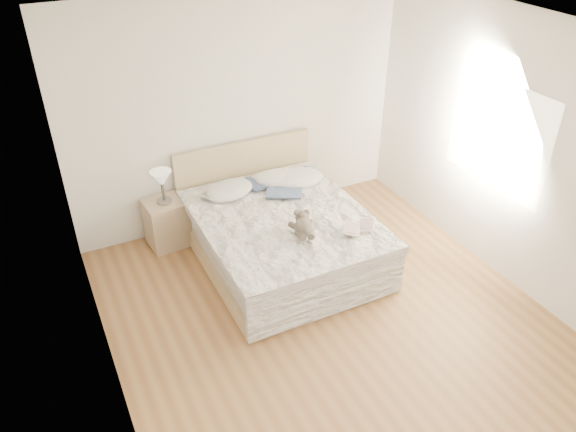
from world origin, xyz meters
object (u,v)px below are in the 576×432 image
Objects in this scene: bed at (280,234)px; photo_book at (217,195)px; nightstand at (167,223)px; teddy_bear at (304,233)px; table_lamp at (161,180)px; childrens_book at (359,227)px.

photo_book is (-0.49, 0.59, 0.32)m from bed.
nightstand is 1.68× the size of teddy_bear.
bed is 1.32m from nightstand.
photo_book is (0.54, -0.23, -0.20)m from table_lamp.
photo_book is at bearing -23.13° from table_lamp.
table_lamp is 1.07× the size of childrens_book.
table_lamp is at bearing 129.76° from photo_book.
bed is 6.67× the size of photo_book.
bed is at bearing 167.91° from childrens_book.
nightstand is at bearing 141.63° from bed.
nightstand is 1.74m from teddy_bear.
photo_book is at bearing 167.46° from childrens_book.
nightstand is (-1.03, 0.82, -0.03)m from bed.
table_lamp is at bearing 141.59° from bed.
childrens_book is 1.05× the size of teddy_bear.
childrens_book is (1.61, -1.48, -0.20)m from table_lamp.
bed is 5.68× the size of table_lamp.
teddy_bear is at bearing -92.95° from photo_book.
teddy_bear reaches higher than photo_book.
table_lamp is 0.62m from photo_book.
teddy_bear reaches higher than childrens_book.
nightstand is 1.59× the size of childrens_book.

